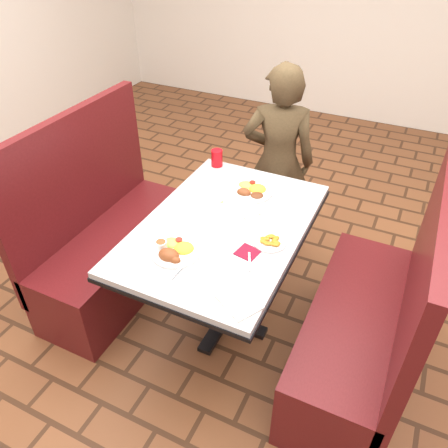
# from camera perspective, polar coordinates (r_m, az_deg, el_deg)

# --- Properties ---
(dining_table) EXTENTS (0.81, 1.21, 0.75)m
(dining_table) POSITION_cam_1_polar(r_m,az_deg,el_deg) (2.33, 0.00, -1.89)
(dining_table) COLOR silver
(dining_table) RESTS_ON ground
(booth_bench_left) EXTENTS (0.47, 1.20, 1.17)m
(booth_bench_left) POSITION_cam_1_polar(r_m,az_deg,el_deg) (2.89, -14.42, -2.60)
(booth_bench_left) COLOR #5E1517
(booth_bench_left) RESTS_ON ground
(booth_bench_right) EXTENTS (0.47, 1.20, 1.17)m
(booth_bench_right) POSITION_cam_1_polar(r_m,az_deg,el_deg) (2.42, 17.76, -12.96)
(booth_bench_right) COLOR #5E1517
(booth_bench_right) RESTS_ON ground
(diner_person) EXTENTS (0.56, 0.45, 1.35)m
(diner_person) POSITION_cam_1_polar(r_m,az_deg,el_deg) (3.02, 7.05, 8.00)
(diner_person) COLOR brown
(diner_person) RESTS_ON ground
(near_dinner_plate) EXTENTS (0.24, 0.24, 0.07)m
(near_dinner_plate) POSITION_cam_1_polar(r_m,az_deg,el_deg) (2.09, -6.48, -3.26)
(near_dinner_plate) COLOR white
(near_dinner_plate) RESTS_ON dining_table
(far_dinner_plate) EXTENTS (0.24, 0.24, 0.06)m
(far_dinner_plate) POSITION_cam_1_polar(r_m,az_deg,el_deg) (2.52, 3.62, 4.57)
(far_dinner_plate) COLOR white
(far_dinner_plate) RESTS_ON dining_table
(plantain_plate) EXTENTS (0.16, 0.16, 0.02)m
(plantain_plate) POSITION_cam_1_polar(r_m,az_deg,el_deg) (2.15, 5.99, -2.32)
(plantain_plate) COLOR white
(plantain_plate) RESTS_ON dining_table
(maroon_napkin) EXTENTS (0.12, 0.12, 0.00)m
(maroon_napkin) POSITION_cam_1_polar(r_m,az_deg,el_deg) (2.10, 3.10, -3.72)
(maroon_napkin) COLOR maroon
(maroon_napkin) RESTS_ON dining_table
(spoon_utensil) EXTENTS (0.06, 0.12, 0.00)m
(spoon_utensil) POSITION_cam_1_polar(r_m,az_deg,el_deg) (2.04, 3.35, -4.91)
(spoon_utensil) COLOR silver
(spoon_utensil) RESTS_ON dining_table
(red_tumbler) EXTENTS (0.07, 0.07, 0.11)m
(red_tumbler) POSITION_cam_1_polar(r_m,az_deg,el_deg) (2.77, -0.93, 8.62)
(red_tumbler) COLOR red
(red_tumbler) RESTS_ON dining_table
(paper_napkin) EXTENTS (0.22, 0.21, 0.01)m
(paper_napkin) POSITION_cam_1_polar(r_m,az_deg,el_deg) (1.86, 1.94, -10.10)
(paper_napkin) COLOR white
(paper_napkin) RESTS_ON dining_table
(knife_utensil) EXTENTS (0.02, 0.18, 0.00)m
(knife_utensil) POSITION_cam_1_polar(r_m,az_deg,el_deg) (2.01, -5.52, -5.53)
(knife_utensil) COLOR silver
(knife_utensil) RESTS_ON dining_table
(fork_utensil) EXTENTS (0.02, 0.13, 0.00)m
(fork_utensil) POSITION_cam_1_polar(r_m,az_deg,el_deg) (2.06, -5.41, -4.43)
(fork_utensil) COLOR #BBBBC0
(fork_utensil) RESTS_ON dining_table
(lettuce_shreds) EXTENTS (0.28, 0.32, 0.00)m
(lettuce_shreds) POSITION_cam_1_polar(r_m,az_deg,el_deg) (2.30, 1.54, 0.57)
(lettuce_shreds) COLOR #8DCF52
(lettuce_shreds) RESTS_ON dining_table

